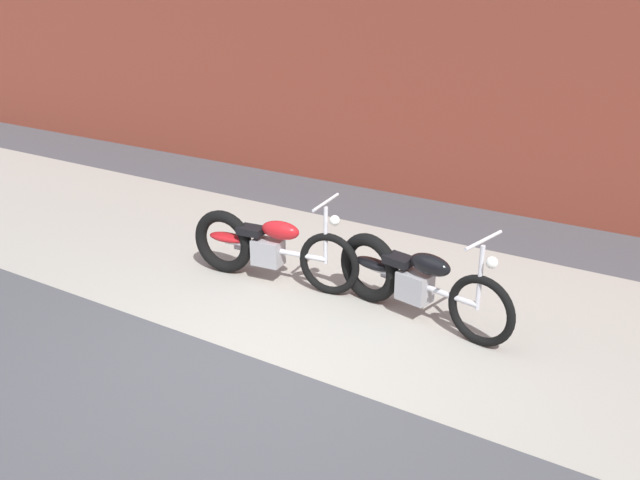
# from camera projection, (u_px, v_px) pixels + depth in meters

# --- Properties ---
(ground_plane) EXTENTS (80.00, 80.00, 0.00)m
(ground_plane) POSITION_uv_depth(u_px,v_px,m) (266.00, 362.00, 5.97)
(ground_plane) COLOR #47474C
(sidewalk_slab) EXTENTS (36.00, 3.50, 0.01)m
(sidewalk_slab) POSITION_uv_depth(u_px,v_px,m) (362.00, 288.00, 7.35)
(sidewalk_slab) COLOR #9E998E
(sidewalk_slab) RESTS_ON ground
(brick_building_wall) EXTENTS (36.00, 0.50, 5.20)m
(brick_building_wall) POSITION_uv_depth(u_px,v_px,m) (492.00, 17.00, 9.10)
(brick_building_wall) COLOR brown
(brick_building_wall) RESTS_ON ground
(motorcycle_red) EXTENTS (2.00, 0.58, 1.03)m
(motorcycle_red) POSITION_uv_depth(u_px,v_px,m) (262.00, 246.00, 7.41)
(motorcycle_red) COLOR black
(motorcycle_red) RESTS_ON ground
(motorcycle_black) EXTENTS (1.99, 0.70, 1.03)m
(motorcycle_black) POSITION_uv_depth(u_px,v_px,m) (409.00, 279.00, 6.63)
(motorcycle_black) COLOR black
(motorcycle_black) RESTS_ON ground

